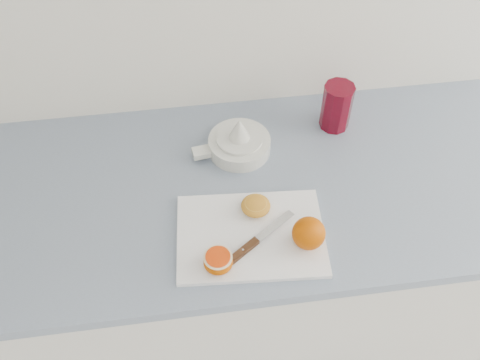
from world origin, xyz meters
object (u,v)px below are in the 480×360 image
Objects in this scene: cutting_board at (251,235)px; red_tumbler at (336,108)px; counter at (278,271)px; citrus_juicer at (239,142)px; half_orange at (218,261)px.

red_tumbler is at bearing 50.04° from cutting_board.
citrus_juicer is at bearing 134.00° from counter.
citrus_juicer is 0.27m from red_tumbler.
citrus_juicer reaches higher than half_orange.
counter is 38.58× the size of half_orange.
counter is 0.50m from citrus_juicer.
citrus_juicer is at bearing 87.98° from cutting_board.
red_tumbler is at bearing 48.41° from half_orange.
half_orange is 0.36m from citrus_juicer.
red_tumbler is (0.36, 0.40, 0.03)m from half_orange.
red_tumbler is at bearing 12.54° from citrus_juicer.
cutting_board reaches higher than counter.
citrus_juicer is (0.09, 0.34, -0.00)m from half_orange.
half_orange reaches higher than cutting_board.
citrus_juicer reaches higher than cutting_board.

